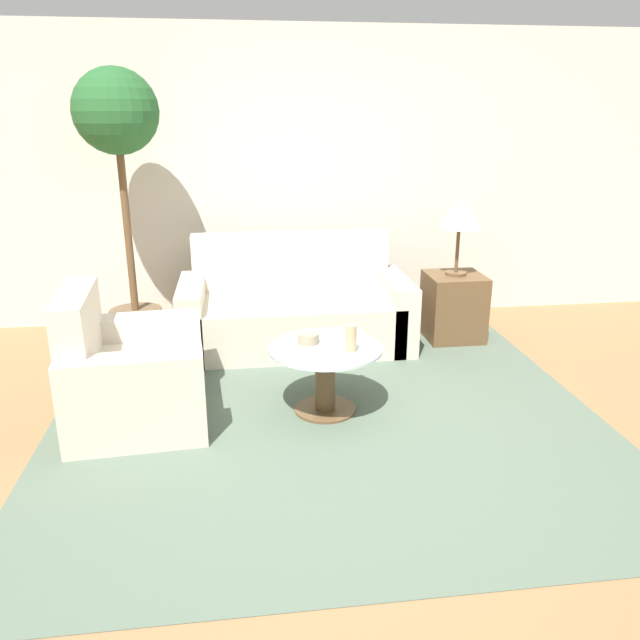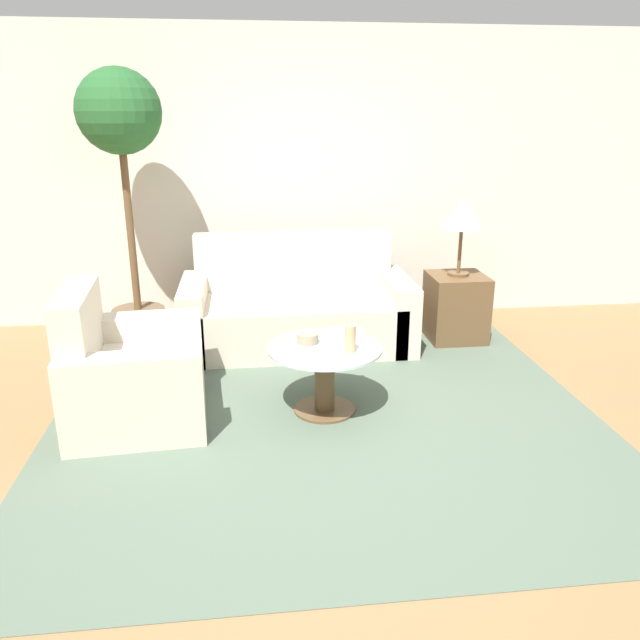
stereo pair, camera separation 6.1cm
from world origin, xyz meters
The scene contains 12 objects.
ground_plane centered at (0.00, 0.00, 0.00)m, with size 14.00×14.00×0.00m, color #8E603D.
wall_back centered at (0.00, 2.73, 1.30)m, with size 10.00×0.06×2.60m.
rug centered at (0.12, 0.66, 0.00)m, with size 3.50×3.45×0.01m.
sofa_main centered at (0.04, 1.97, 0.28)m, with size 1.88×0.89×0.90m.
armchair centered at (-1.14, 0.72, 0.28)m, with size 0.89×1.02×0.86m.
coffee_table centered at (0.12, 0.66, 0.29)m, with size 0.73×0.73×0.45m.
side_table centered at (1.41, 1.90, 0.28)m, with size 0.47×0.47×0.57m.
table_lamp centered at (1.41, 1.90, 1.07)m, with size 0.35×0.35×0.64m.
potted_plant centered at (-1.28, 2.11, 1.57)m, with size 0.65×0.65×2.21m.
vase centered at (0.26, 0.56, 0.54)m, with size 0.07×0.07×0.17m.
bowl centered at (0.02, 0.75, 0.48)m, with size 0.14×0.14×0.07m.
book_stack centered at (0.27, 0.83, 0.48)m, with size 0.24×0.20×0.05m.
Camera 2 is at (-0.35, -3.03, 1.88)m, focal length 35.00 mm.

